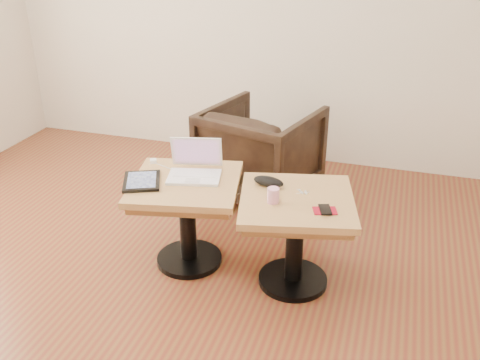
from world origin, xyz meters
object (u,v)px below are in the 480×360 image
(side_table_left, at_px, (187,202))
(armchair, at_px, (261,152))
(side_table_right, at_px, (296,220))
(laptop, at_px, (195,168))
(striped_cup, at_px, (273,195))

(side_table_left, relative_size, armchair, 0.94)
(side_table_right, bearing_deg, side_table_left, 165.33)
(laptop, xyz_separation_m, striped_cup, (0.51, -0.19, -0.00))
(striped_cup, bearing_deg, armchair, 108.14)
(side_table_right, height_order, armchair, armchair)
(side_table_right, height_order, striped_cup, striped_cup)
(laptop, bearing_deg, side_table_right, -22.86)
(side_table_right, xyz_separation_m, armchair, (-0.47, 1.01, -0.07))
(side_table_left, bearing_deg, striped_cup, -22.82)
(armchair, bearing_deg, striped_cup, 123.67)
(laptop, bearing_deg, side_table_left, -120.50)
(laptop, xyz_separation_m, armchair, (0.15, 0.91, -0.24))
(side_table_left, height_order, armchair, armchair)
(side_table_right, relative_size, armchair, 0.96)
(side_table_right, bearing_deg, armchair, 101.89)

